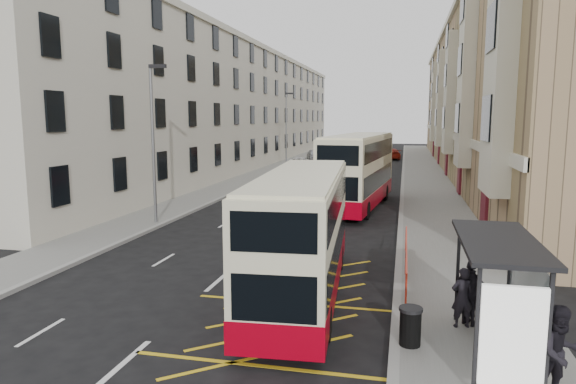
% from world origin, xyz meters
% --- Properties ---
extents(ground, '(200.00, 200.00, 0.00)m').
position_xyz_m(ground, '(0.00, 0.00, 0.00)').
color(ground, black).
rests_on(ground, ground).
extents(pavement_right, '(4.00, 120.00, 0.15)m').
position_xyz_m(pavement_right, '(8.00, 30.00, 0.07)').
color(pavement_right, slate).
rests_on(pavement_right, ground).
extents(pavement_left, '(3.00, 120.00, 0.15)m').
position_xyz_m(pavement_left, '(-7.50, 30.00, 0.07)').
color(pavement_left, slate).
rests_on(pavement_left, ground).
extents(kerb_right, '(0.25, 120.00, 0.15)m').
position_xyz_m(kerb_right, '(6.00, 30.00, 0.07)').
color(kerb_right, gray).
rests_on(kerb_right, ground).
extents(kerb_left, '(0.25, 120.00, 0.15)m').
position_xyz_m(kerb_left, '(-6.00, 30.00, 0.07)').
color(kerb_left, gray).
rests_on(kerb_left, ground).
extents(road_markings, '(10.00, 110.00, 0.01)m').
position_xyz_m(road_markings, '(0.00, 45.00, 0.01)').
color(road_markings, silver).
rests_on(road_markings, ground).
extents(terrace_right, '(10.75, 79.00, 15.25)m').
position_xyz_m(terrace_right, '(14.88, 45.38, 7.52)').
color(terrace_right, '#A0805D').
rests_on(terrace_right, ground).
extents(terrace_left, '(9.18, 79.00, 13.25)m').
position_xyz_m(terrace_left, '(-13.43, 45.50, 6.52)').
color(terrace_left, beige).
rests_on(terrace_left, ground).
extents(bus_shelter, '(1.65, 4.25, 2.70)m').
position_xyz_m(bus_shelter, '(8.34, -0.39, 2.14)').
color(bus_shelter, black).
rests_on(bus_shelter, pavement_right).
extents(guard_railing, '(0.06, 6.56, 1.01)m').
position_xyz_m(guard_railing, '(6.25, 5.75, 0.86)').
color(guard_railing, red).
rests_on(guard_railing, pavement_right).
extents(street_lamp_near, '(0.93, 0.18, 8.00)m').
position_xyz_m(street_lamp_near, '(-6.35, 12.00, 4.64)').
color(street_lamp_near, slate).
rests_on(street_lamp_near, pavement_left).
extents(street_lamp_far, '(0.93, 0.18, 8.00)m').
position_xyz_m(street_lamp_far, '(-6.35, 42.00, 4.64)').
color(street_lamp_far, slate).
rests_on(street_lamp_far, pavement_left).
extents(double_decker_front, '(2.93, 9.88, 3.89)m').
position_xyz_m(double_decker_front, '(3.09, 3.15, 1.98)').
color(double_decker_front, beige).
rests_on(double_decker_front, ground).
extents(double_decker_rear, '(3.74, 11.49, 4.50)m').
position_xyz_m(double_decker_rear, '(3.36, 19.48, 2.29)').
color(double_decker_rear, beige).
rests_on(double_decker_rear, ground).
extents(litter_bin, '(0.56, 0.56, 0.93)m').
position_xyz_m(litter_bin, '(6.35, 0.03, 0.63)').
color(litter_bin, black).
rests_on(litter_bin, pavement_right).
extents(pedestrian_near, '(0.66, 0.52, 1.59)m').
position_xyz_m(pedestrian_near, '(7.66, 1.43, 0.94)').
color(pedestrian_near, black).
rests_on(pedestrian_near, pavement_right).
extents(pedestrian_mid, '(1.11, 1.00, 1.87)m').
position_xyz_m(pedestrian_mid, '(9.11, -1.77, 1.08)').
color(pedestrian_mid, black).
rests_on(pedestrian_mid, pavement_right).
extents(pedestrian_far, '(1.06, 1.00, 1.76)m').
position_xyz_m(pedestrian_far, '(7.89, 1.62, 1.03)').
color(pedestrian_far, black).
rests_on(pedestrian_far, pavement_right).
extents(white_van, '(3.07, 5.15, 1.34)m').
position_xyz_m(white_van, '(-4.73, 40.68, 0.67)').
color(white_van, silver).
rests_on(white_van, ground).
extents(car_silver, '(2.94, 4.69, 1.49)m').
position_xyz_m(car_silver, '(-5.20, 52.95, 0.75)').
color(car_silver, '#A2A4AA').
rests_on(car_silver, ground).
extents(car_dark, '(3.30, 5.15, 1.60)m').
position_xyz_m(car_dark, '(-5.12, 69.32, 0.80)').
color(car_dark, black).
rests_on(car_dark, ground).
extents(car_red, '(3.11, 5.31, 1.44)m').
position_xyz_m(car_red, '(4.24, 57.65, 0.72)').
color(car_red, '#A11E0F').
rests_on(car_red, ground).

